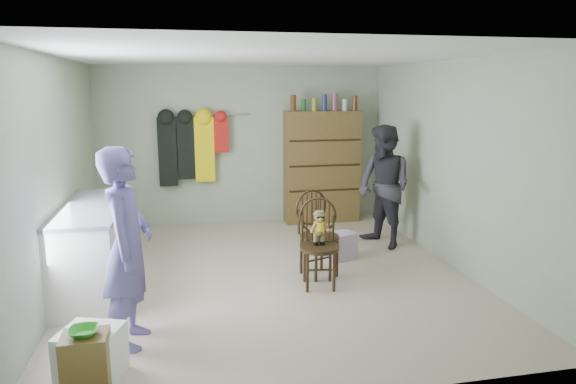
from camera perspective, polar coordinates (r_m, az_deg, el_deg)
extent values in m
plane|color=#C2B29C|center=(6.13, -1.93, -9.21)|extent=(5.00, 5.00, 0.00)
plane|color=#A7B396|center=(8.25, -4.99, 5.14)|extent=(4.50, 0.00, 4.50)
plane|color=#A7B396|center=(5.86, -24.26, 1.47)|extent=(0.00, 5.00, 5.00)
plane|color=#A7B396|center=(6.56, 17.76, 2.94)|extent=(0.00, 5.00, 5.00)
plane|color=white|center=(5.73, -2.11, 14.84)|extent=(5.00, 5.00, 0.00)
cube|color=silver|center=(5.98, -20.80, -5.95)|extent=(0.60, 1.80, 0.90)
cube|color=slate|center=(5.86, -21.13, -1.56)|extent=(0.64, 1.86, 0.04)
cylinder|color=#99999E|center=(5.49, -18.36, -6.37)|extent=(0.02, 0.02, 0.14)
cylinder|color=#99999E|center=(6.34, -17.48, -3.89)|extent=(0.02, 0.02, 0.14)
cube|color=brown|center=(4.13, -21.47, -17.40)|extent=(0.32, 0.28, 0.46)
imported|color=green|center=(4.02, -21.75, -14.20)|extent=(0.21, 0.21, 0.05)
cube|color=white|center=(4.32, -21.01, -16.52)|extent=(0.52, 0.51, 0.40)
cylinder|color=black|center=(5.65, 3.51, -6.15)|extent=(0.49, 0.49, 0.04)
cylinder|color=black|center=(5.58, 2.17, -8.98)|extent=(0.03, 0.03, 0.43)
cylinder|color=black|center=(5.61, 5.15, -8.88)|extent=(0.03, 0.03, 0.43)
cylinder|color=black|center=(5.86, 1.87, -7.95)|extent=(0.03, 0.03, 0.43)
cylinder|color=black|center=(5.89, 4.71, -7.87)|extent=(0.03, 0.03, 0.43)
torus|color=black|center=(5.73, 3.34, -2.65)|extent=(0.42, 0.09, 0.42)
cylinder|color=black|center=(5.74, 1.60, -4.10)|extent=(0.03, 0.03, 0.29)
cylinder|color=black|center=(5.78, 5.05, -4.03)|extent=(0.03, 0.03, 0.29)
cylinder|color=#FBF423|center=(5.60, 3.49, -3.91)|extent=(0.12, 0.12, 0.11)
cylinder|color=#475128|center=(5.63, 3.47, -5.02)|extent=(0.07, 0.07, 0.18)
sphere|color=#9E7042|center=(5.57, 3.50, -2.83)|extent=(0.11, 0.11, 0.11)
cylinder|color=#475128|center=(5.56, 3.51, -2.31)|extent=(0.10, 0.10, 0.04)
cube|color=black|center=(5.53, 3.64, -2.87)|extent=(0.08, 0.01, 0.02)
cylinder|color=black|center=(5.98, 3.51, -5.02)|extent=(0.57, 0.57, 0.04)
cylinder|color=black|center=(5.86, 3.13, -7.89)|extent=(0.04, 0.04, 0.44)
cylinder|color=black|center=(6.03, 5.46, -7.37)|extent=(0.04, 0.04, 0.44)
cylinder|color=black|center=(6.10, 1.48, -7.08)|extent=(0.04, 0.04, 0.44)
cylinder|color=black|center=(6.26, 3.76, -6.61)|extent=(0.04, 0.04, 0.44)
torus|color=black|center=(6.04, 2.58, -1.72)|extent=(0.42, 0.17, 0.43)
cylinder|color=black|center=(5.97, 1.21, -3.33)|extent=(0.03, 0.03, 0.30)
cylinder|color=black|center=(6.17, 3.98, -2.88)|extent=(0.03, 0.03, 0.30)
cube|color=pink|center=(6.66, 5.99, -5.98)|extent=(0.39, 0.34, 0.34)
imported|color=#5F549A|center=(4.53, -17.40, -5.91)|extent=(0.49, 0.67, 1.71)
imported|color=#2D2B33|center=(7.11, 10.63, 0.58)|extent=(0.88, 0.99, 1.68)
cube|color=brown|center=(8.34, 3.78, 2.81)|extent=(1.20, 0.38, 1.80)
cube|color=black|center=(8.23, 4.10, 0.20)|extent=(1.16, 0.02, 0.03)
cube|color=black|center=(8.16, 4.14, 2.95)|extent=(1.16, 0.02, 0.03)
cube|color=black|center=(8.11, 4.18, 5.75)|extent=(1.16, 0.02, 0.03)
cylinder|color=#592D14|center=(8.03, 0.58, 9.84)|extent=(0.09, 0.09, 0.25)
cylinder|color=#19591E|center=(8.07, 1.75, 9.62)|extent=(0.07, 0.07, 0.19)
cylinder|color=#A59933|center=(8.11, 2.92, 9.65)|extent=(0.07, 0.07, 0.20)
cylinder|color=navy|center=(8.15, 4.07, 9.88)|extent=(0.07, 0.07, 0.26)
cylinder|color=#8C3F59|center=(8.20, 5.21, 9.92)|extent=(0.08, 0.08, 0.28)
cylinder|color=#B2B2B7|center=(8.25, 6.32, 9.59)|extent=(0.09, 0.09, 0.19)
cylinder|color=#592D14|center=(8.30, 7.44, 9.76)|extent=(0.08, 0.08, 0.24)
cylinder|color=#99999E|center=(8.11, -7.84, 8.51)|extent=(1.00, 0.02, 0.02)
cube|color=black|center=(8.08, -13.24, 4.35)|extent=(0.28, 0.10, 1.05)
cube|color=black|center=(8.08, -11.26, 4.78)|extent=(0.26, 0.10, 0.95)
cube|color=yellow|center=(8.09, -9.26, 4.68)|extent=(0.30, 0.10, 1.00)
cube|color=red|center=(8.08, -7.46, 6.34)|extent=(0.22, 0.10, 0.55)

